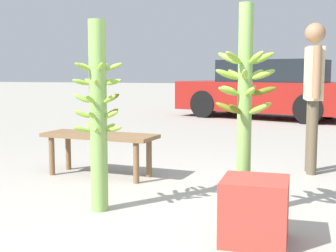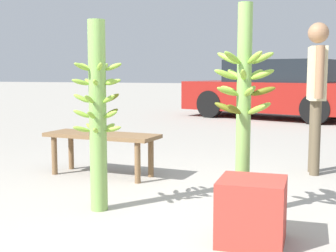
{
  "view_description": "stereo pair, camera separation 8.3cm",
  "coord_description": "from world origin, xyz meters",
  "views": [
    {
      "loc": [
        0.91,
        -3.13,
        1.11
      ],
      "look_at": [
        -0.17,
        0.66,
        0.65
      ],
      "focal_mm": 50.0,
      "sensor_mm": 36.0,
      "label": 1
    },
    {
      "loc": [
        0.99,
        -3.1,
        1.11
      ],
      "look_at": [
        -0.17,
        0.66,
        0.65
      ],
      "focal_mm": 50.0,
      "sensor_mm": 36.0,
      "label": 2
    }
  ],
  "objects": [
    {
      "name": "ground_plane",
      "position": [
        0.0,
        0.0,
        0.0
      ],
      "size": [
        80.0,
        80.0,
        0.0
      ],
      "primitive_type": "plane",
      "color": "#9E998E"
    },
    {
      "name": "banana_stalk_left",
      "position": [
        -0.62,
        0.24,
        0.78
      ],
      "size": [
        0.4,
        0.4,
        1.51
      ],
      "color": "#7AA851",
      "rests_on": "ground_plane"
    },
    {
      "name": "banana_stalk_center",
      "position": [
        0.5,
        0.42,
        0.87
      ],
      "size": [
        0.47,
        0.47,
        1.62
      ],
      "color": "#7AA851",
      "rests_on": "ground_plane"
    },
    {
      "name": "vendor_person",
      "position": [
        1.03,
        2.17,
        0.99
      ],
      "size": [
        0.22,
        0.56,
        1.63
      ],
      "rotation": [
        0.0,
        0.0,
        -1.46
      ],
      "color": "brown",
      "rests_on": "ground_plane"
    },
    {
      "name": "market_bench",
      "position": [
        -1.14,
        1.39,
        0.38
      ],
      "size": [
        1.27,
        0.56,
        0.46
      ],
      "rotation": [
        0.0,
        0.0,
        -0.11
      ],
      "color": "brown",
      "rests_on": "ground_plane"
    },
    {
      "name": "parked_car",
      "position": [
        0.12,
        8.27,
        0.67
      ],
      "size": [
        4.45,
        2.87,
        1.38
      ],
      "rotation": [
        0.0,
        0.0,
        1.25
      ],
      "color": "maroon",
      "rests_on": "ground_plane"
    },
    {
      "name": "produce_crate",
      "position": [
        0.64,
        -0.13,
        0.21
      ],
      "size": [
        0.42,
        0.42,
        0.42
      ],
      "color": "#B2382D",
      "rests_on": "ground_plane"
    }
  ]
}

